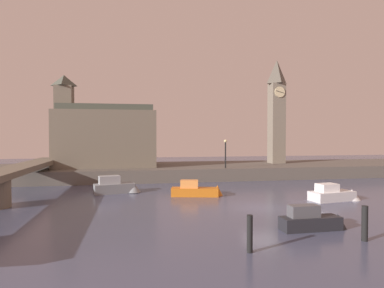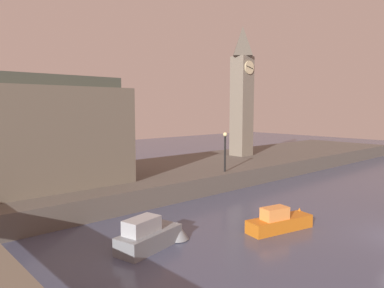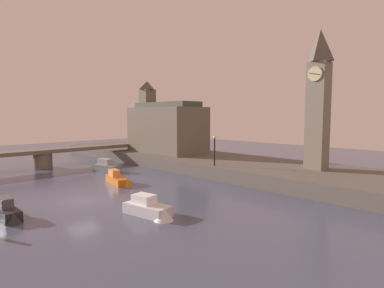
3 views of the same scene
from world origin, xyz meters
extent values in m
plane|color=#474C66|center=(0.00, 0.00, 0.00)|extent=(120.00, 120.00, 0.00)
cube|color=#5B544C|center=(0.00, 20.00, 0.75)|extent=(70.00, 12.00, 1.50)
cube|color=slate|center=(10.67, 20.90, 7.08)|extent=(1.92, 1.92, 11.16)
cylinder|color=beige|center=(10.67, 19.88, 11.38)|extent=(1.46, 0.12, 1.46)
cube|color=black|center=(10.67, 19.81, 11.38)|extent=(1.15, 0.04, 0.34)
pyramid|color=#554E43|center=(10.67, 20.90, 14.33)|extent=(2.12, 2.12, 3.33)
cube|color=#6B6051|center=(-12.54, 19.76, 4.95)|extent=(12.06, 6.62, 6.89)
cube|color=#6B6051|center=(-17.55, 19.76, 6.47)|extent=(2.05, 2.05, 9.94)
pyramid|color=#474C42|center=(-17.55, 19.76, 12.10)|extent=(2.25, 2.25, 1.33)
cube|color=#42473D|center=(-12.54, 19.76, 8.79)|extent=(11.46, 3.97, 0.80)
cube|color=#6B6051|center=(-19.46, 5.54, 2.33)|extent=(2.65, 32.92, 0.50)
cylinder|color=black|center=(1.55, 14.96, 3.02)|extent=(0.16, 0.16, 3.04)
sphere|color=#F2E099|center=(1.55, 14.96, 4.72)|extent=(0.36, 0.36, 0.36)
cylinder|color=black|center=(-4.02, -8.80, 0.86)|extent=(0.27, 0.27, 1.72)
cylinder|color=black|center=(2.29, -8.22, 0.89)|extent=(0.31, 0.31, 1.78)
cube|color=orange|center=(-3.89, 5.60, 0.37)|extent=(4.27, 2.01, 0.75)
cube|color=#FF9947|center=(-4.38, 5.60, 1.09)|extent=(1.67, 1.13, 0.69)
cone|color=orange|center=(-1.83, 5.60, 0.41)|extent=(1.26, 1.26, 1.03)
cube|color=#232328|center=(0.63, -5.90, 0.37)|extent=(3.46, 1.19, 0.75)
cube|color=#515156|center=(0.22, -5.90, 1.09)|extent=(1.71, 0.81, 0.68)
cone|color=#232328|center=(2.35, -5.90, 0.41)|extent=(1.01, 1.01, 0.86)
cube|color=silver|center=(6.87, 1.67, 0.38)|extent=(3.86, 2.15, 0.76)
cube|color=white|center=(6.43, 1.67, 1.08)|extent=(1.76, 1.35, 0.64)
cone|color=silver|center=(8.69, 1.67, 0.42)|extent=(1.64, 1.64, 0.91)
cube|color=gray|center=(-10.99, 8.42, 0.44)|extent=(3.84, 2.21, 0.89)
cube|color=#A8ADB2|center=(-11.42, 8.42, 1.26)|extent=(2.05, 1.40, 0.74)
cone|color=gray|center=(-9.18, 8.42, 0.49)|extent=(1.54, 1.54, 0.90)
camera|label=1|loc=(-9.23, -23.13, 5.31)|focal=31.10mm
camera|label=2|loc=(-21.14, -6.09, 7.06)|focal=33.95mm
camera|label=3|loc=(25.09, -11.67, 7.20)|focal=29.50mm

